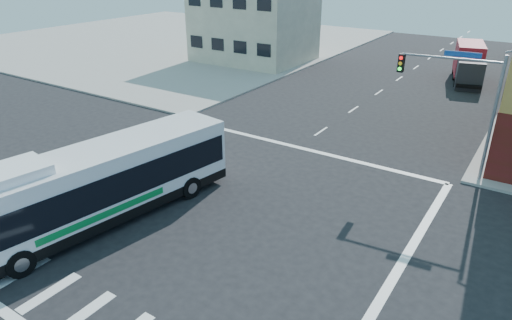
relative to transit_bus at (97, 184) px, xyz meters
The scene contains 6 objects.
ground 5.27m from the transit_bus, 46.01° to the left, with size 120.00×120.00×0.00m, color black.
sidewalk_nw 49.86m from the transit_bus, 129.36° to the left, with size 50.00×50.00×0.15m, color gray.
building_west 36.23m from the transit_bus, 112.11° to the left, with size 12.06×10.06×8.00m.
signal_mast_ne 19.11m from the transit_bus, 48.57° to the left, with size 7.91×1.13×8.07m.
transit_bus is the anchor object (origin of this frame).
box_truck 38.09m from the transit_bus, 75.97° to the left, with size 4.09×8.31×3.60m.
Camera 1 is at (12.90, -15.00, 11.61)m, focal length 32.00 mm.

